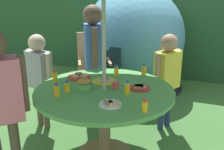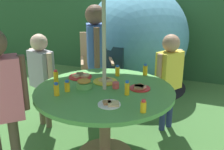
# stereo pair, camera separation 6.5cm
# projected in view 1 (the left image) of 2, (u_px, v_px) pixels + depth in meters

# --- Properties ---
(hedge_backdrop) EXTENTS (9.00, 0.70, 1.84)m
(hedge_backdrop) POSITION_uv_depth(u_px,v_px,m) (162.00, 26.00, 5.17)
(hedge_backdrop) COLOR #234C28
(hedge_backdrop) RESTS_ON ground_plane
(garden_table) EXTENTS (1.33, 1.33, 0.74)m
(garden_table) POSITION_uv_depth(u_px,v_px,m) (105.00, 103.00, 2.59)
(garden_table) COLOR brown
(garden_table) RESTS_ON ground_plane
(wooden_chair) EXTENTS (0.62, 0.64, 1.03)m
(wooden_chair) POSITION_uv_depth(u_px,v_px,m) (94.00, 66.00, 3.88)
(wooden_chair) COLOR tan
(wooden_chair) RESTS_ON ground_plane
(dome_tent) EXTENTS (2.05, 2.05, 1.68)m
(dome_tent) POSITION_uv_depth(u_px,v_px,m) (134.00, 38.00, 4.47)
(dome_tent) COLOR teal
(dome_tent) RESTS_ON ground_plane
(child_in_yellow_shirt) EXTENTS (0.30, 0.35, 1.16)m
(child_in_yellow_shirt) POSITION_uv_depth(u_px,v_px,m) (167.00, 70.00, 3.10)
(child_in_yellow_shirt) COLOR navy
(child_in_yellow_shirt) RESTS_ON ground_plane
(child_in_blue_shirt) EXTENTS (0.37, 0.43, 1.45)m
(child_in_blue_shirt) POSITION_uv_depth(u_px,v_px,m) (93.00, 47.00, 3.43)
(child_in_blue_shirt) COLOR #3F3F47
(child_in_blue_shirt) RESTS_ON ground_plane
(child_in_grey_shirt) EXTENTS (0.38, 0.25, 1.15)m
(child_in_grey_shirt) POSITION_uv_depth(u_px,v_px,m) (39.00, 70.00, 3.13)
(child_in_grey_shirt) COLOR brown
(child_in_grey_shirt) RESTS_ON ground_plane
(snack_bowl) EXTENTS (0.15, 0.15, 0.09)m
(snack_bowl) POSITION_uv_depth(u_px,v_px,m) (84.00, 84.00, 2.56)
(snack_bowl) COLOR #66B259
(snack_bowl) RESTS_ON garden_table
(plate_near_right) EXTENTS (0.20, 0.20, 0.03)m
(plate_near_right) POSITION_uv_depth(u_px,v_px,m) (139.00, 87.00, 2.56)
(plate_near_right) COLOR red
(plate_near_right) RESTS_ON garden_table
(plate_mid_left) EXTENTS (0.19, 0.19, 0.03)m
(plate_mid_left) POSITION_uv_depth(u_px,v_px,m) (111.00, 104.00, 2.20)
(plate_mid_left) COLOR white
(plate_mid_left) RESTS_ON garden_table
(plate_far_right) EXTENTS (0.25, 0.25, 0.03)m
(plate_far_right) POSITION_uv_depth(u_px,v_px,m) (105.00, 81.00, 2.73)
(plate_far_right) COLOR yellow
(plate_far_right) RESTS_ON garden_table
(plate_center_back) EXTENTS (0.25, 0.25, 0.03)m
(plate_center_back) POSITION_uv_depth(u_px,v_px,m) (79.00, 76.00, 2.86)
(plate_center_back) COLOR red
(plate_center_back) RESTS_ON garden_table
(juice_bottle_near_left) EXTENTS (0.05, 0.05, 0.13)m
(juice_bottle_near_left) POSITION_uv_depth(u_px,v_px,m) (55.00, 77.00, 2.69)
(juice_bottle_near_left) COLOR yellow
(juice_bottle_near_left) RESTS_ON garden_table
(juice_bottle_far_left) EXTENTS (0.05, 0.05, 0.10)m
(juice_bottle_far_left) POSITION_uv_depth(u_px,v_px,m) (145.00, 106.00, 2.08)
(juice_bottle_far_left) COLOR yellow
(juice_bottle_far_left) RESTS_ON garden_table
(juice_bottle_center_front) EXTENTS (0.05, 0.05, 0.13)m
(juice_bottle_center_front) POSITION_uv_depth(u_px,v_px,m) (144.00, 70.00, 2.94)
(juice_bottle_center_front) COLOR yellow
(juice_bottle_center_front) RESTS_ON garden_table
(juice_bottle_mid_right) EXTENTS (0.05, 0.05, 0.11)m
(juice_bottle_mid_right) POSITION_uv_depth(u_px,v_px,m) (67.00, 87.00, 2.47)
(juice_bottle_mid_right) COLOR yellow
(juice_bottle_mid_right) RESTS_ON garden_table
(juice_bottle_front_edge) EXTENTS (0.04, 0.04, 0.13)m
(juice_bottle_front_edge) POSITION_uv_depth(u_px,v_px,m) (127.00, 88.00, 2.40)
(juice_bottle_front_edge) COLOR yellow
(juice_bottle_front_edge) RESTS_ON garden_table
(juice_bottle_back_edge) EXTENTS (0.05, 0.05, 0.12)m
(juice_bottle_back_edge) POSITION_uv_depth(u_px,v_px,m) (57.00, 90.00, 2.37)
(juice_bottle_back_edge) COLOR yellow
(juice_bottle_back_edge) RESTS_ON garden_table
(juice_bottle_spot_a) EXTENTS (0.05, 0.05, 0.12)m
(juice_bottle_spot_a) POSITION_uv_depth(u_px,v_px,m) (116.00, 71.00, 2.90)
(juice_bottle_spot_a) COLOR yellow
(juice_bottle_spot_a) RESTS_ON garden_table
(cup_near) EXTENTS (0.06, 0.06, 0.06)m
(cup_near) POSITION_uv_depth(u_px,v_px,m) (116.00, 85.00, 2.56)
(cup_near) COLOR #E04C47
(cup_near) RESTS_ON garden_table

